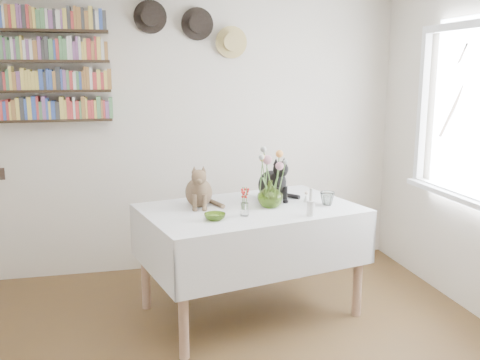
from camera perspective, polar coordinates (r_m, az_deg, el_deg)
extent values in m
cube|color=beige|center=(4.87, -6.26, 4.98)|extent=(4.04, 0.04, 2.54)
cube|color=white|center=(4.29, 23.65, -1.98)|extent=(0.06, 1.52, 0.06)
cube|color=white|center=(4.80, 19.09, 7.32)|extent=(0.06, 0.06, 1.20)
cube|color=white|center=(4.27, 23.33, -2.01)|extent=(0.12, 1.50, 0.04)
cube|color=white|center=(3.93, 1.10, -3.38)|extent=(1.72, 1.32, 0.07)
cylinder|color=tan|center=(3.45, -6.07, -12.89)|extent=(0.07, 0.07, 0.76)
cylinder|color=tan|center=(4.09, 12.49, -9.10)|extent=(0.07, 0.07, 0.76)
cylinder|color=tan|center=(4.18, -10.08, -8.55)|extent=(0.07, 0.07, 0.76)
cylinder|color=tan|center=(4.72, 6.19, -6.07)|extent=(0.07, 0.07, 0.76)
imported|color=#8BB538|center=(3.91, 3.24, -1.49)|extent=(0.21, 0.21, 0.20)
imported|color=#8BB538|center=(3.59, -2.69, -3.93)|extent=(0.16, 0.16, 0.05)
imported|color=white|center=(4.02, 9.29, -1.96)|extent=(0.14, 0.14, 0.10)
cylinder|color=white|center=(3.71, 7.54, -3.01)|extent=(0.05, 0.05, 0.11)
cylinder|color=white|center=(3.69, 7.58, -1.54)|extent=(0.02, 0.02, 0.09)
cylinder|color=white|center=(3.69, 0.49, -3.15)|extent=(0.06, 0.06, 0.09)
cone|color=white|center=(4.10, 7.06, -1.93)|extent=(0.04, 0.04, 0.06)
sphere|color=beige|center=(4.09, 7.08, -1.39)|extent=(0.03, 0.03, 0.03)
cylinder|color=#4C7233|center=(3.89, 2.79, -0.03)|extent=(0.01, 0.01, 0.30)
sphere|color=#C47E8F|center=(3.87, 2.81, 2.15)|extent=(0.07, 0.07, 0.07)
cylinder|color=#4C7233|center=(3.89, 3.90, -0.35)|extent=(0.01, 0.01, 0.26)
sphere|color=#C47E8F|center=(3.86, 3.93, 1.53)|extent=(0.06, 0.06, 0.06)
cylinder|color=#4C7233|center=(3.93, 3.98, 0.38)|extent=(0.01, 0.01, 0.34)
sphere|color=orange|center=(3.90, 4.01, 2.82)|extent=(0.06, 0.06, 0.06)
cylinder|color=#4C7233|center=(3.91, 2.25, 0.11)|extent=(0.01, 0.01, 0.31)
sphere|color=orange|center=(3.89, 2.27, 2.35)|extent=(0.05, 0.05, 0.05)
cylinder|color=#4C7233|center=(3.93, 3.06, 0.61)|extent=(0.01, 0.01, 0.37)
sphere|color=#999E93|center=(3.90, 3.09, 3.28)|extent=(0.04, 0.04, 0.04)
cylinder|color=#4C7233|center=(3.85, 2.67, 0.06)|extent=(0.01, 0.01, 0.33)
sphere|color=#999E93|center=(3.82, 2.69, 2.49)|extent=(0.04, 0.04, 0.04)
cylinder|color=#4C7233|center=(3.88, 4.41, -0.18)|extent=(0.01, 0.01, 0.29)
sphere|color=#999E93|center=(3.85, 4.45, 1.94)|extent=(0.04, 0.04, 0.04)
cube|color=black|center=(4.74, -19.52, 6.04)|extent=(1.00, 0.16, 0.02)
cube|color=black|center=(4.73, -19.72, 8.93)|extent=(1.00, 0.16, 0.02)
cube|color=black|center=(4.73, -19.92, 11.83)|extent=(1.00, 0.16, 0.02)
cube|color=black|center=(4.74, -20.12, 14.73)|extent=(1.00, 0.16, 0.02)
cylinder|color=black|center=(4.78, -9.55, 16.78)|extent=(0.28, 0.02, 0.28)
cylinder|color=black|center=(4.74, -9.52, 16.83)|extent=(0.16, 0.08, 0.16)
cylinder|color=black|center=(4.82, -4.58, 16.26)|extent=(0.28, 0.02, 0.28)
cylinder|color=black|center=(4.78, -4.51, 16.30)|extent=(0.16, 0.08, 0.16)
cylinder|color=tan|center=(4.86, -0.94, 14.48)|extent=(0.28, 0.02, 0.28)
cylinder|color=tan|center=(4.82, -0.83, 14.50)|extent=(0.16, 0.08, 0.16)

